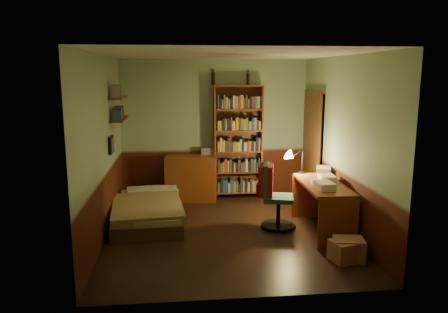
{
  "coord_description": "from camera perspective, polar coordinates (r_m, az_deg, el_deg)",
  "views": [
    {
      "loc": [
        -0.68,
        -6.21,
        2.34
      ],
      "look_at": [
        0.0,
        0.25,
        1.1
      ],
      "focal_mm": 35.0,
      "sensor_mm": 36.0,
      "label": 1
    }
  ],
  "objects": [
    {
      "name": "cardboard_box_b",
      "position": [
        5.86,
        15.66,
        -11.78
      ],
      "size": [
        0.43,
        0.38,
        0.26
      ],
      "primitive_type": "cube",
      "rotation": [
        0.0,
        0.0,
        0.24
      ],
      "color": "#A27A55",
      "rests_on": "ground"
    },
    {
      "name": "ceiling",
      "position": [
        6.25,
        0.25,
        13.28
      ],
      "size": [
        3.5,
        4.0,
        0.02
      ],
      "primitive_type": "cube",
      "color": "silver",
      "rests_on": "wall_back"
    },
    {
      "name": "paper_stack",
      "position": [
        7.17,
        12.87,
        -1.83
      ],
      "size": [
        0.31,
        0.36,
        0.12
      ],
      "primitive_type": "cube",
      "rotation": [
        0.0,
        0.0,
        -0.33
      ],
      "color": "silver",
      "rests_on": "desk"
    },
    {
      "name": "office_chair",
      "position": [
        6.73,
        7.14,
        -5.59
      ],
      "size": [
        0.53,
        0.49,
        0.9
      ],
      "primitive_type": "cube",
      "rotation": [
        0.0,
        0.0,
        -0.23
      ],
      "color": "#245035",
      "rests_on": "ground"
    },
    {
      "name": "doorway",
      "position": [
        8.0,
        11.54,
        0.94
      ],
      "size": [
        0.06,
        0.9,
        2.0
      ],
      "primitive_type": "cube",
      "color": "black",
      "rests_on": "ground"
    },
    {
      "name": "mini_stereo",
      "position": [
        8.24,
        -2.2,
        0.76
      ],
      "size": [
        0.25,
        0.19,
        0.13
      ],
      "primitive_type": "cube",
      "rotation": [
        0.0,
        0.0,
        0.02
      ],
      "color": "#B2B2B7",
      "rests_on": "dresser"
    },
    {
      "name": "bed",
      "position": [
        7.17,
        -9.89,
        -6.05
      ],
      "size": [
        1.1,
        1.94,
        0.56
      ],
      "primitive_type": "cube",
      "rotation": [
        0.0,
        0.0,
        0.04
      ],
      "color": "olive",
      "rests_on": "ground"
    },
    {
      "name": "bottle_left",
      "position": [
        8.2,
        -1.42,
        10.14
      ],
      "size": [
        0.08,
        0.08,
        0.23
      ],
      "primitive_type": "cylinder",
      "rotation": [
        0.0,
        0.0,
        0.32
      ],
      "color": "black",
      "rests_on": "bookshelf"
    },
    {
      "name": "wall_right",
      "position": [
        6.75,
        15.26,
        1.56
      ],
      "size": [
        0.02,
        4.0,
        2.6
      ],
      "primitive_type": "cube",
      "color": "#85A47F",
      "rests_on": "ground"
    },
    {
      "name": "wall_back",
      "position": [
        8.31,
        -1.28,
        3.62
      ],
      "size": [
        3.5,
        0.02,
        2.6
      ],
      "primitive_type": "cube",
      "color": "#85A47F",
      "rests_on": "ground"
    },
    {
      "name": "desk",
      "position": [
        6.7,
        12.66,
        -6.54
      ],
      "size": [
        0.62,
        1.41,
        0.75
      ],
      "primitive_type": "cube",
      "rotation": [
        0.0,
        0.0,
        -0.03
      ],
      "color": "#682F13",
      "rests_on": "ground"
    },
    {
      "name": "red_jacket",
      "position": [
        6.74,
        7.11,
        0.4
      ],
      "size": [
        0.32,
        0.44,
        0.46
      ],
      "primitive_type": "cube",
      "rotation": [
        0.0,
        0.0,
        -0.29
      ],
      "color": "maroon",
      "rests_on": "office_chair"
    },
    {
      "name": "wall_front",
      "position": [
        4.38,
        3.11,
        -2.95
      ],
      "size": [
        3.5,
        0.02,
        2.6
      ],
      "primitive_type": "cube",
      "color": "#85A47F",
      "rests_on": "ground"
    },
    {
      "name": "dresser",
      "position": [
        8.21,
        -4.26,
        -2.76
      ],
      "size": [
        1.0,
        0.6,
        0.84
      ],
      "primitive_type": "cube",
      "rotation": [
        0.0,
        0.0,
        -0.14
      ],
      "color": "#682F13",
      "rests_on": "ground"
    },
    {
      "name": "door_trim",
      "position": [
        7.99,
        11.3,
        0.94
      ],
      "size": [
        0.02,
        0.98,
        2.08
      ],
      "primitive_type": "cube",
      "color": "#482A15",
      "rests_on": "ground"
    },
    {
      "name": "wall_shelf_upper",
      "position": [
        7.38,
        -13.59,
        7.48
      ],
      "size": [
        0.2,
        0.9,
        0.03
      ],
      "primitive_type": "cube",
      "color": "#682F13",
      "rests_on": "wall_left"
    },
    {
      "name": "wall_left",
      "position": [
        6.39,
        -15.66,
        1.03
      ],
      "size": [
        0.02,
        4.0,
        2.6
      ],
      "primitive_type": "cube",
      "color": "#85A47F",
      "rests_on": "ground"
    },
    {
      "name": "desk_lamp",
      "position": [
        7.15,
        10.21,
        0.27
      ],
      "size": [
        0.23,
        0.23,
        0.62
      ],
      "primitive_type": "cone",
      "rotation": [
        0.0,
        0.0,
        -0.28
      ],
      "color": "black",
      "rests_on": "desk"
    },
    {
      "name": "bottle_right",
      "position": [
        8.27,
        3.16,
        10.07
      ],
      "size": [
        0.07,
        0.07,
        0.21
      ],
      "primitive_type": "cylinder",
      "rotation": [
        0.0,
        0.0,
        -0.35
      ],
      "color": "black",
      "rests_on": "bookshelf"
    },
    {
      "name": "bookshelf",
      "position": [
        8.24,
        1.85,
        1.9
      ],
      "size": [
        0.91,
        0.29,
        2.13
      ],
      "primitive_type": "cube",
      "rotation": [
        0.0,
        0.0,
        -0.01
      ],
      "color": "#682F13",
      "rests_on": "ground"
    },
    {
      "name": "cardboard_box_a",
      "position": [
        5.9,
        15.97,
        -11.55
      ],
      "size": [
        0.42,
        0.36,
        0.28
      ],
      "primitive_type": "cube",
      "rotation": [
        0.0,
        0.0,
        -0.18
      ],
      "color": "#A27A55",
      "rests_on": "ground"
    },
    {
      "name": "floor",
      "position": [
        6.68,
        0.23,
        -9.81
      ],
      "size": [
        3.5,
        4.0,
        0.02
      ],
      "primitive_type": "cube",
      "color": "black",
      "rests_on": "ground"
    },
    {
      "name": "framed_picture",
      "position": [
        6.98,
        -14.51,
        1.47
      ],
      "size": [
        0.04,
        0.32,
        0.26
      ],
      "primitive_type": "cube",
      "color": "black",
      "rests_on": "wall_left"
    },
    {
      "name": "wall_shelf_lower",
      "position": [
        7.41,
        -13.47,
        4.78
      ],
      "size": [
        0.2,
        0.9,
        0.03
      ],
      "primitive_type": "cube",
      "color": "#682F13",
      "rests_on": "wall_left"
    }
  ]
}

